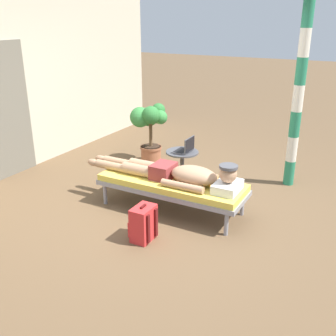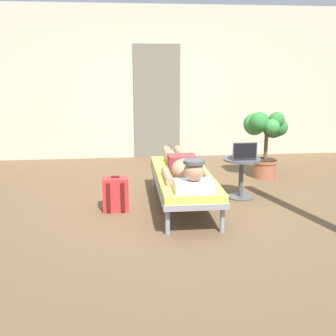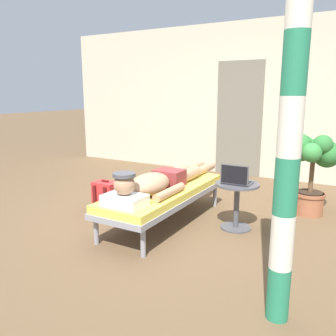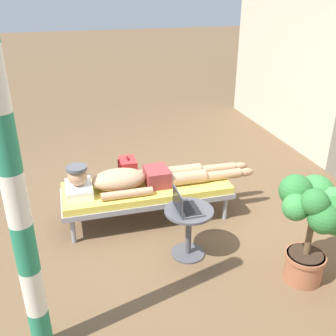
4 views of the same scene
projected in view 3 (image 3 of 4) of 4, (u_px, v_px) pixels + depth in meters
ground_plane at (166, 222)px, 4.17m from camera, size 40.00×40.00×0.00m
house_wall_back at (246, 100)px, 6.32m from camera, size 7.60×0.20×2.70m
house_door_panel at (239, 119)px, 6.33m from camera, size 0.84×0.03×2.04m
lounge_chair at (164, 194)px, 4.07m from camera, size 0.67×1.92×0.42m
person_reclining at (160, 181)px, 3.97m from camera, size 0.53×2.17×0.33m
side_table at (237, 198)px, 3.89m from camera, size 0.48×0.48×0.52m
laptop at (236, 179)px, 3.80m from camera, size 0.31×0.24×0.23m
backpack at (106, 198)px, 4.44m from camera, size 0.30×0.26×0.42m
potted_plant at (313, 161)px, 4.30m from camera, size 0.63×0.59×1.02m
porch_post at (290, 127)px, 2.13m from camera, size 0.15×0.15×2.59m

